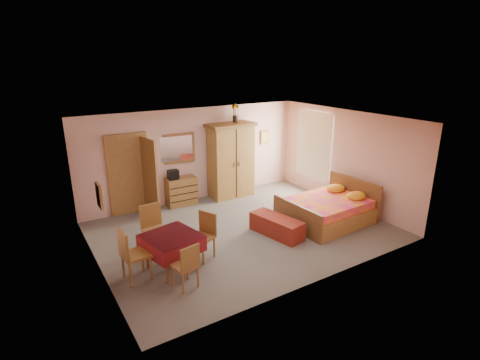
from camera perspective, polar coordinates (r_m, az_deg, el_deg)
floor at (r=8.91m, az=0.48°, el=-7.67°), size 6.50×6.50×0.00m
ceiling at (r=8.12m, az=0.53°, el=9.09°), size 6.50×6.50×0.00m
wall_back at (r=10.54m, az=-6.82°, el=3.84°), size 6.50×0.10×2.60m
wall_front at (r=6.59m, az=12.30°, el=-5.32°), size 6.50×0.10×2.60m
wall_left at (r=7.32m, az=-21.57°, el=-3.81°), size 0.10×5.00×2.60m
wall_right at (r=10.47m, az=15.72°, el=3.18°), size 0.10×5.00×2.60m
doorway at (r=9.96m, az=-16.60°, el=0.71°), size 1.06×0.12×2.15m
window at (r=11.22m, az=11.16°, el=5.28°), size 0.08×1.40×1.95m
picture_left at (r=6.63m, az=-20.70°, el=-2.24°), size 0.04×0.32×0.42m
picture_back at (r=11.62m, az=3.78°, el=6.52°), size 0.30×0.04×0.40m
chest_of_drawers at (r=10.40m, az=-8.92°, el=-1.71°), size 0.83×0.43×0.78m
wall_mirror at (r=10.26m, az=-9.70°, el=4.75°), size 1.04×0.14×0.82m
stereo at (r=10.14m, az=-10.15°, el=0.81°), size 0.28×0.21×0.26m
floor_lamp at (r=10.74m, az=-4.10°, el=1.71°), size 0.26×0.26×1.70m
wardrobe at (r=10.74m, az=-1.39°, el=2.98°), size 1.38×0.72×2.15m
sunflower_vase at (r=10.66m, az=-0.74°, el=10.17°), size 0.22×0.22×0.52m
bed at (r=9.42m, az=13.06°, el=-3.51°), size 2.12×1.70×0.96m
bench at (r=8.65m, az=5.59°, el=-6.99°), size 0.73×1.37×0.43m
dining_table at (r=7.38m, az=-10.30°, el=-10.73°), size 1.13×1.13×0.70m
chair_south at (r=6.77m, az=-8.41°, el=-12.72°), size 0.45×0.45×0.85m
chair_north at (r=7.95m, az=-12.79°, el=-7.42°), size 0.48×0.48×1.01m
chair_west at (r=7.12m, az=-15.61°, el=-10.83°), size 0.49×0.49×1.02m
chair_east at (r=7.59m, az=-5.85°, el=-8.61°), size 0.57×0.57×0.95m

